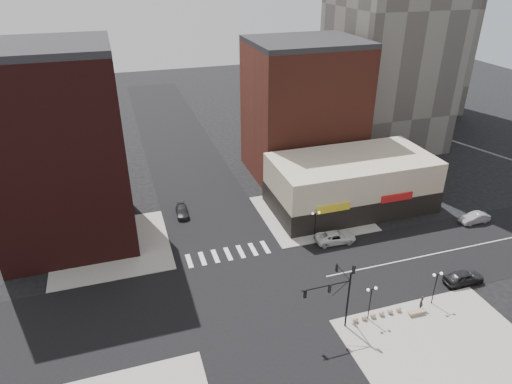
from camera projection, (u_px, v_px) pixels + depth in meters
name	position (u px, v px, depth m)	size (l,w,h in m)	color
ground	(247.00, 293.00, 52.32)	(240.00, 240.00, 0.00)	black
road_ew	(247.00, 293.00, 52.32)	(200.00, 14.00, 0.02)	black
road_ns	(247.00, 293.00, 52.32)	(14.00, 200.00, 0.02)	black
sidewalk_nw	(111.00, 247.00, 60.62)	(15.00, 15.00, 0.12)	gray
sidewalk_ne	(311.00, 213.00, 68.49)	(15.00, 15.00, 0.12)	gray
sidewalk_se	(444.00, 349.00, 44.80)	(18.00, 14.00, 0.12)	gray
building_nw	(58.00, 153.00, 57.06)	(16.00, 15.00, 25.00)	#351211
building_ne_midrise	(303.00, 111.00, 77.36)	(18.00, 15.00, 22.00)	maroon
building_ne_row	(351.00, 187.00, 69.18)	(24.20, 12.20, 8.00)	#C0B198
traffic_signal	(339.00, 289.00, 45.39)	(5.59, 3.09, 7.77)	black
street_lamp_se_a	(371.00, 295.00, 47.03)	(1.22, 0.32, 4.16)	black
street_lamp_se_b	(436.00, 280.00, 49.20)	(1.22, 0.32, 4.16)	black
street_lamp_ne	(316.00, 218.00, 60.83)	(1.22, 0.32, 4.16)	black
bollard_row	(377.00, 314.00, 48.66)	(5.83, 0.58, 0.58)	gray
white_suv	(335.00, 237.00, 61.38)	(2.53, 5.49, 1.52)	white
dark_sedan_east	(464.00, 277.00, 53.61)	(1.94, 4.83, 1.65)	black
silver_sedan	(475.00, 218.00, 65.91)	(1.56, 4.49, 1.48)	#9B9BA0
dark_sedan_north	(182.00, 211.00, 67.82)	(1.76, 4.33, 1.26)	black
pedestrian	(421.00, 303.00, 49.50)	(0.61, 0.40, 1.67)	#272429
stone_bench	(416.00, 313.00, 48.98)	(1.89, 0.63, 0.44)	#9F856E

